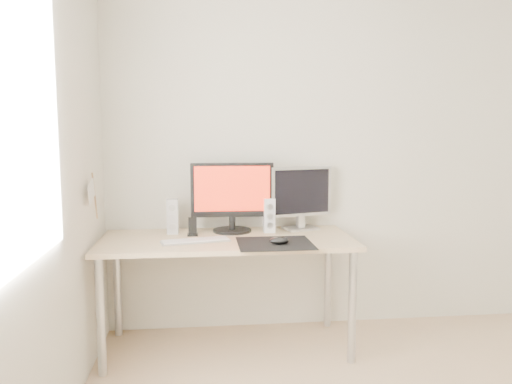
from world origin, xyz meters
TOP-DOWN VIEW (x-y plane):
  - wall_back at (0.00, 1.75)m, footprint 3.50×0.00m
  - wall_left at (-1.75, 0.00)m, footprint 0.00×3.50m
  - window_pane at (-1.74, 0.00)m, footprint 0.00×1.30m
  - mousepad at (-0.65, 1.19)m, footprint 0.45×0.40m
  - mouse at (-0.63, 1.16)m, footprint 0.12×0.07m
  - desk at (-0.93, 1.38)m, footprint 1.60×0.70m
  - main_monitor at (-0.88, 1.57)m, footprint 0.55×0.27m
  - second_monitor at (-0.41, 1.61)m, footprint 0.44×0.21m
  - speaker_left at (-1.28, 1.56)m, footprint 0.07×0.09m
  - speaker_right at (-0.64, 1.54)m, footprint 0.07×0.09m
  - keyboard at (-1.13, 1.28)m, footprint 0.44×0.21m
  - phone_dock at (-1.15, 1.47)m, footprint 0.07×0.06m
  - pennant at (-1.72, 1.24)m, footprint 0.01×0.23m

SIDE VIEW (x-z plane):
  - desk at x=-0.93m, z-range 0.29..1.02m
  - mousepad at x=-0.65m, z-range 0.73..0.73m
  - keyboard at x=-1.13m, z-range 0.73..0.75m
  - mouse at x=-0.63m, z-range 0.73..0.78m
  - phone_dock at x=-1.15m, z-range 0.71..0.83m
  - speaker_left at x=-1.28m, z-range 0.73..0.96m
  - speaker_right at x=-0.64m, z-range 0.73..0.96m
  - second_monitor at x=-0.41m, z-range 0.75..1.19m
  - main_monitor at x=-0.88m, z-range 0.75..1.22m
  - pennant at x=-1.72m, z-range 0.90..1.19m
  - wall_back at x=0.00m, z-range -0.50..3.00m
  - wall_left at x=-1.75m, z-range -0.50..3.00m
  - window_pane at x=-1.74m, z-range 0.85..2.15m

